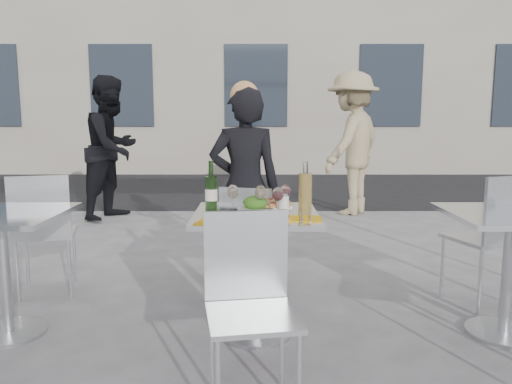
{
  "coord_description": "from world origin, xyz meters",
  "views": [
    {
      "loc": [
        0.0,
        -2.86,
        1.3
      ],
      "look_at": [
        0.0,
        0.15,
        0.85
      ],
      "focal_mm": 35.0,
      "sensor_mm": 36.0,
      "label": 1
    }
  ],
  "objects_px": {
    "wine_bottle": "(211,191)",
    "chair_near": "(249,292)",
    "main_table": "(256,248)",
    "wineglass_white_b": "(261,193)",
    "woman_diner": "(245,186)",
    "pizza_near": "(262,218)",
    "salad_plate": "(255,204)",
    "pedestrian_a": "(112,148)",
    "side_table_right": "(510,248)",
    "side_table_left": "(2,248)",
    "carafe": "(305,190)",
    "sugar_shaker": "(283,202)",
    "wineglass_red_b": "(285,192)",
    "napkin_left": "(214,222)",
    "side_chair_lfar": "(43,225)",
    "side_chair_rfar": "(495,230)",
    "napkin_right": "(305,218)",
    "wineglass_red_a": "(278,195)",
    "pizza_far": "(269,204)",
    "pedestrian_b": "(352,143)",
    "chair_far": "(249,232)",
    "wineglass_white_a": "(233,192)"
  },
  "relations": [
    {
      "from": "main_table",
      "to": "wineglass_white_b",
      "type": "height_order",
      "value": "wineglass_white_b"
    },
    {
      "from": "sugar_shaker",
      "to": "napkin_left",
      "type": "distance_m",
      "value": 0.51
    },
    {
      "from": "pedestrian_b",
      "to": "pizza_far",
      "type": "relative_size",
      "value": 6.14
    },
    {
      "from": "salad_plate",
      "to": "napkin_left",
      "type": "xyz_separation_m",
      "value": [
        -0.22,
        -0.36,
        -0.03
      ]
    },
    {
      "from": "pedestrian_b",
      "to": "salad_plate",
      "type": "xyz_separation_m",
      "value": [
        -1.29,
        -3.76,
        -0.17
      ]
    },
    {
      "from": "wine_bottle",
      "to": "chair_near",
      "type": "bearing_deg",
      "value": -73.14
    },
    {
      "from": "woman_diner",
      "to": "napkin_left",
      "type": "distance_m",
      "value": 1.31
    },
    {
      "from": "napkin_left",
      "to": "main_table",
      "type": "bearing_deg",
      "value": 62.93
    },
    {
      "from": "chair_far",
      "to": "carafe",
      "type": "xyz_separation_m",
      "value": [
        0.35,
        -0.52,
        0.38
      ]
    },
    {
      "from": "chair_near",
      "to": "pizza_far",
      "type": "distance_m",
      "value": 0.94
    },
    {
      "from": "wineglass_white_b",
      "to": "wineglass_red_b",
      "type": "height_order",
      "value": "same"
    },
    {
      "from": "salad_plate",
      "to": "wineglass_white_a",
      "type": "bearing_deg",
      "value": -173.7
    },
    {
      "from": "side_table_left",
      "to": "side_chair_rfar",
      "type": "height_order",
      "value": "side_chair_rfar"
    },
    {
      "from": "pedestrian_a",
      "to": "wineglass_white_b",
      "type": "height_order",
      "value": "pedestrian_a"
    },
    {
      "from": "wineglass_white_b",
      "to": "wineglass_red_b",
      "type": "distance_m",
      "value": 0.15
    },
    {
      "from": "sugar_shaker",
      "to": "wineglass_red_b",
      "type": "relative_size",
      "value": 0.68
    },
    {
      "from": "pedestrian_a",
      "to": "wineglass_red_a",
      "type": "xyz_separation_m",
      "value": [
        1.98,
        -3.58,
        -0.05
      ]
    },
    {
      "from": "side_table_left",
      "to": "side_table_right",
      "type": "bearing_deg",
      "value": 0.0
    },
    {
      "from": "wine_bottle",
      "to": "carafe",
      "type": "relative_size",
      "value": 1.02
    },
    {
      "from": "carafe",
      "to": "woman_diner",
      "type": "bearing_deg",
      "value": 112.81
    },
    {
      "from": "salad_plate",
      "to": "pedestrian_a",
      "type": "bearing_deg",
      "value": 118.02
    },
    {
      "from": "side_table_right",
      "to": "salad_plate",
      "type": "bearing_deg",
      "value": 176.63
    },
    {
      "from": "side_chair_lfar",
      "to": "sugar_shaker",
      "type": "distance_m",
      "value": 1.83
    },
    {
      "from": "side_chair_lfar",
      "to": "napkin_left",
      "type": "distance_m",
      "value": 1.63
    },
    {
      "from": "pizza_far",
      "to": "wine_bottle",
      "type": "xyz_separation_m",
      "value": [
        -0.35,
        -0.11,
        0.1
      ]
    },
    {
      "from": "side_table_left",
      "to": "woman_diner",
      "type": "distance_m",
      "value": 1.76
    },
    {
      "from": "wineglass_red_a",
      "to": "carafe",
      "type": "bearing_deg",
      "value": 38.4
    },
    {
      "from": "side_table_left",
      "to": "napkin_right",
      "type": "height_order",
      "value": "napkin_right"
    },
    {
      "from": "chair_near",
      "to": "side_table_left",
      "type": "bearing_deg",
      "value": 145.61
    },
    {
      "from": "side_chair_rfar",
      "to": "wineglass_red_b",
      "type": "height_order",
      "value": "side_chair_rfar"
    },
    {
      "from": "side_table_left",
      "to": "carafe",
      "type": "distance_m",
      "value": 1.83
    },
    {
      "from": "main_table",
      "to": "salad_plate",
      "type": "xyz_separation_m",
      "value": [
        -0.0,
        0.09,
        0.25
      ]
    },
    {
      "from": "side_table_left",
      "to": "side_table_right",
      "type": "distance_m",
      "value": 3.0
    },
    {
      "from": "pizza_near",
      "to": "chair_far",
      "type": "bearing_deg",
      "value": 96.13
    },
    {
      "from": "main_table",
      "to": "carafe",
      "type": "relative_size",
      "value": 2.59
    },
    {
      "from": "side_chair_lfar",
      "to": "pizza_near",
      "type": "distance_m",
      "value": 1.81
    },
    {
      "from": "carafe",
      "to": "side_chair_rfar",
      "type": "bearing_deg",
      "value": 13.94
    },
    {
      "from": "pizza_far",
      "to": "salad_plate",
      "type": "distance_m",
      "value": 0.15
    },
    {
      "from": "chair_near",
      "to": "pedestrian_b",
      "type": "xyz_separation_m",
      "value": [
        1.32,
        4.53,
        0.44
      ]
    },
    {
      "from": "woman_diner",
      "to": "pizza_near",
      "type": "bearing_deg",
      "value": 90.5
    },
    {
      "from": "woman_diner",
      "to": "napkin_left",
      "type": "xyz_separation_m",
      "value": [
        -0.13,
        -1.31,
        -0.01
      ]
    },
    {
      "from": "wineglass_red_a",
      "to": "salad_plate",
      "type": "bearing_deg",
      "value": 139.77
    },
    {
      "from": "wineglass_white_b",
      "to": "wineglass_red_a",
      "type": "xyz_separation_m",
      "value": [
        0.1,
        -0.06,
        0.0
      ]
    },
    {
      "from": "wine_bottle",
      "to": "napkin_right",
      "type": "distance_m",
      "value": 0.62
    },
    {
      "from": "side_chair_lfar",
      "to": "pedestrian_a",
      "type": "xyz_separation_m",
      "value": [
        -0.31,
        2.9,
        0.38
      ]
    },
    {
      "from": "carafe",
      "to": "wineglass_red_a",
      "type": "height_order",
      "value": "carafe"
    },
    {
      "from": "side_table_right",
      "to": "chair_near",
      "type": "relative_size",
      "value": 0.86
    },
    {
      "from": "side_chair_rfar",
      "to": "pedestrian_a",
      "type": "height_order",
      "value": "pedestrian_a"
    },
    {
      "from": "side_table_left",
      "to": "pizza_far",
      "type": "relative_size",
      "value": 2.41
    },
    {
      "from": "main_table",
      "to": "side_table_left",
      "type": "relative_size",
      "value": 1.0
    }
  ]
}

